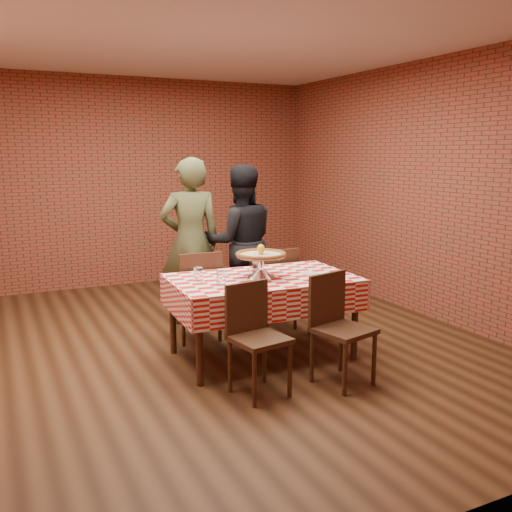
% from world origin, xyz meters
% --- Properties ---
extents(ground, '(6.00, 6.00, 0.00)m').
position_xyz_m(ground, '(0.00, 0.00, 0.00)').
color(ground, black).
rests_on(ground, ground).
extents(back_wall, '(5.50, 0.00, 5.50)m').
position_xyz_m(back_wall, '(0.00, 3.00, 1.45)').
color(back_wall, brown).
rests_on(back_wall, ground).
extents(table, '(1.68, 1.05, 0.75)m').
position_xyz_m(table, '(0.44, -0.47, 0.38)').
color(table, '#452817').
rests_on(table, ground).
extents(tablecloth, '(1.71, 1.09, 0.28)m').
position_xyz_m(tablecloth, '(0.44, -0.47, 0.62)').
color(tablecloth, red).
rests_on(tablecloth, table).
extents(pizza_stand, '(0.53, 0.53, 0.20)m').
position_xyz_m(pizza_stand, '(0.42, -0.48, 0.86)').
color(pizza_stand, silver).
rests_on(pizza_stand, tablecloth).
extents(pizza, '(0.53, 0.53, 0.03)m').
position_xyz_m(pizza, '(0.42, -0.48, 0.97)').
color(pizza, beige).
rests_on(pizza, pizza_stand).
extents(lemon, '(0.08, 0.08, 0.09)m').
position_xyz_m(lemon, '(0.42, -0.48, 1.02)').
color(lemon, gold).
rests_on(lemon, pizza).
extents(water_glass_left, '(0.08, 0.08, 0.12)m').
position_xyz_m(water_glass_left, '(-0.02, -0.60, 0.82)').
color(water_glass_left, white).
rests_on(water_glass_left, tablecloth).
extents(water_glass_right, '(0.08, 0.08, 0.12)m').
position_xyz_m(water_glass_right, '(-0.14, -0.38, 0.82)').
color(water_glass_right, white).
rests_on(water_glass_right, tablecloth).
extents(side_plate, '(0.16, 0.16, 0.01)m').
position_xyz_m(side_plate, '(0.89, -0.56, 0.76)').
color(side_plate, white).
rests_on(side_plate, tablecloth).
extents(sweetener_packet_a, '(0.05, 0.04, 0.00)m').
position_xyz_m(sweetener_packet_a, '(1.02, -0.69, 0.76)').
color(sweetener_packet_a, white).
rests_on(sweetener_packet_a, tablecloth).
extents(sweetener_packet_b, '(0.06, 0.05, 0.00)m').
position_xyz_m(sweetener_packet_b, '(1.09, -0.64, 0.76)').
color(sweetener_packet_b, white).
rests_on(sweetener_packet_b, tablecloth).
extents(condiment_caddy, '(0.12, 0.10, 0.15)m').
position_xyz_m(condiment_caddy, '(0.51, -0.20, 0.84)').
color(condiment_caddy, silver).
rests_on(condiment_caddy, tablecloth).
extents(chair_near_left, '(0.45, 0.45, 0.87)m').
position_xyz_m(chair_near_left, '(0.05, -1.21, 0.44)').
color(chair_near_left, '#452817').
rests_on(chair_near_left, ground).
extents(chair_near_right, '(0.51, 0.51, 0.90)m').
position_xyz_m(chair_near_right, '(0.76, -1.31, 0.45)').
color(chair_near_right, '#452817').
rests_on(chair_near_right, ground).
extents(chair_far_left, '(0.45, 0.45, 0.92)m').
position_xyz_m(chair_far_left, '(0.07, 0.29, 0.46)').
color(chair_far_left, '#452817').
rests_on(chair_far_left, ground).
extents(chair_far_right, '(0.43, 0.43, 0.89)m').
position_xyz_m(chair_far_right, '(0.94, 0.27, 0.44)').
color(chair_far_right, '#452817').
rests_on(chair_far_right, ground).
extents(diner_olive, '(0.72, 0.53, 1.82)m').
position_xyz_m(diner_olive, '(0.22, 0.85, 0.91)').
color(diner_olive, '#484C2C').
rests_on(diner_olive, ground).
extents(diner_black, '(0.97, 0.83, 1.74)m').
position_xyz_m(diner_black, '(0.79, 0.80, 0.87)').
color(diner_black, black).
rests_on(diner_black, ground).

